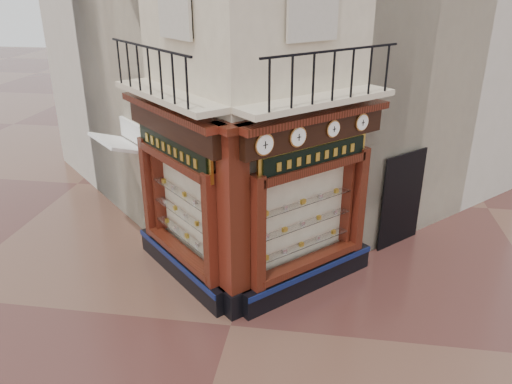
% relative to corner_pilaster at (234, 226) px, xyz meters
% --- Properties ---
extents(ground, '(80.00, 80.00, 0.00)m').
position_rel_corner_pilaster_xyz_m(ground, '(0.00, -0.50, -1.95)').
color(ground, '#4B2823').
rests_on(ground, ground).
extents(neighbour_left, '(11.31, 11.31, 11.00)m').
position_rel_corner_pilaster_xyz_m(neighbour_left, '(-2.47, 8.13, 3.55)').
color(neighbour_left, beige).
rests_on(neighbour_left, ground).
extents(neighbour_right, '(11.31, 11.31, 11.00)m').
position_rel_corner_pilaster_xyz_m(neighbour_right, '(2.47, 8.13, 3.55)').
color(neighbour_right, beige).
rests_on(neighbour_right, ground).
extents(shopfront_left, '(2.86, 2.86, 3.98)m').
position_rel_corner_pilaster_xyz_m(shopfront_left, '(-1.41, 1.07, 0.03)').
color(shopfront_left, black).
rests_on(shopfront_left, ground).
extents(shopfront_right, '(2.86, 2.86, 3.98)m').
position_rel_corner_pilaster_xyz_m(shopfront_right, '(1.41, 1.07, 0.03)').
color(shopfront_right, black).
rests_on(shopfront_right, ground).
extents(corner_pilaster, '(0.85, 0.85, 3.98)m').
position_rel_corner_pilaster_xyz_m(corner_pilaster, '(0.00, 0.00, 0.00)').
color(corner_pilaster, black).
rests_on(corner_pilaster, ground).
extents(balcony, '(5.94, 2.97, 1.03)m').
position_rel_corner_pilaster_xyz_m(balcony, '(0.00, 0.99, 2.27)').
color(balcony, beige).
rests_on(balcony, ground).
extents(clock_a, '(0.33, 0.33, 0.41)m').
position_rel_corner_pilaster_xyz_m(clock_a, '(0.58, -0.02, 1.67)').
color(clock_a, '#BA833E').
rests_on(clock_a, ground).
extents(clock_b, '(0.32, 0.32, 0.40)m').
position_rel_corner_pilaster_xyz_m(clock_b, '(1.13, 0.53, 1.67)').
color(clock_b, '#BA833E').
rests_on(clock_b, ground).
extents(clock_c, '(0.28, 0.28, 0.35)m').
position_rel_corner_pilaster_xyz_m(clock_c, '(1.77, 1.17, 1.67)').
color(clock_c, '#BA833E').
rests_on(clock_c, ground).
extents(clock_d, '(0.29, 0.29, 0.36)m').
position_rel_corner_pilaster_xyz_m(clock_d, '(2.35, 1.75, 1.67)').
color(clock_d, '#BA833E').
rests_on(clock_d, ground).
extents(awning, '(1.78, 1.78, 0.37)m').
position_rel_corner_pilaster_xyz_m(awning, '(-3.40, 2.69, -1.95)').
color(awning, white).
rests_on(awning, ground).
extents(signboard_left, '(2.21, 2.21, 0.59)m').
position_rel_corner_pilaster_xyz_m(signboard_left, '(-1.46, 1.01, 1.15)').
color(signboard_left, gold).
rests_on(signboard_left, ground).
extents(signboard_right, '(2.03, 2.03, 0.54)m').
position_rel_corner_pilaster_xyz_m(signboard_right, '(1.46, 1.01, 1.15)').
color(signboard_right, gold).
rests_on(signboard_right, ground).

